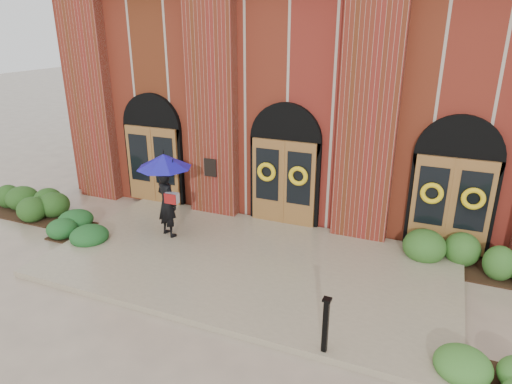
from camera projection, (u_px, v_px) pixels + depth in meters
The scene contains 9 objects.
ground at pixel (246, 269), 11.34m from camera, with size 90.00×90.00×0.00m, color tan.
landing at pixel (248, 264), 11.44m from camera, with size 10.00×5.30×0.15m, color gray.
church_building at pixel (337, 84), 17.69m from camera, with size 16.20×12.53×7.00m.
man_with_umbrella at pixel (165, 179), 12.25m from camera, with size 1.89×1.89×2.35m.
metal_post at pixel (326, 324), 8.11m from camera, with size 0.15×0.15×1.11m.
hedge_wall_left at pixel (23, 202), 14.55m from camera, with size 2.80×1.12×0.72m, color #204316.
hedge_wall_right at pixel (475, 255), 11.21m from camera, with size 3.08×1.23×0.79m, color #2A541D.
hedge_front_left at pixel (84, 226), 13.10m from camera, with size 1.45×1.24×0.51m, color #19481C.
hedge_front_right at pixel (489, 375), 7.59m from camera, with size 1.41×1.21×0.50m, color #326223.
Camera 1 is at (4.09, -9.07, 5.78)m, focal length 32.00 mm.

